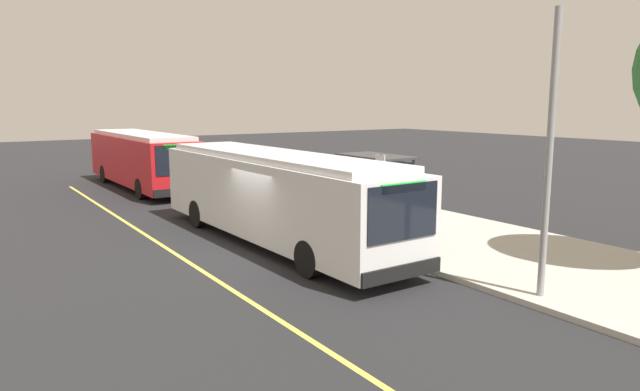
% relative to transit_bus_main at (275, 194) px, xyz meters
% --- Properties ---
extents(ground_plane, '(120.00, 120.00, 0.00)m').
position_rel_transit_bus_main_xyz_m(ground_plane, '(0.86, -1.01, -1.62)').
color(ground_plane, '#232326').
extents(sidewalk_curb, '(44.00, 6.40, 0.15)m').
position_rel_transit_bus_main_xyz_m(sidewalk_curb, '(0.86, 4.99, -1.54)').
color(sidewalk_curb, '#B7B2A8').
rests_on(sidewalk_curb, ground_plane).
extents(lane_stripe_center, '(36.00, 0.14, 0.01)m').
position_rel_transit_bus_main_xyz_m(lane_stripe_center, '(0.86, -3.21, -1.61)').
color(lane_stripe_center, '#E0D64C').
rests_on(lane_stripe_center, ground_plane).
extents(transit_bus_main, '(12.20, 2.78, 2.95)m').
position_rel_transit_bus_main_xyz_m(transit_bus_main, '(0.00, 0.00, 0.00)').
color(transit_bus_main, white).
rests_on(transit_bus_main, ground_plane).
extents(transit_bus_second, '(11.22, 2.70, 2.95)m').
position_rel_transit_bus_main_xyz_m(transit_bus_second, '(-14.35, -0.05, -0.00)').
color(transit_bus_second, red).
rests_on(transit_bus_second, ground_plane).
extents(bus_shelter, '(2.90, 1.60, 2.48)m').
position_rel_transit_bus_main_xyz_m(bus_shelter, '(-0.41, 4.52, 0.30)').
color(bus_shelter, '#333338').
rests_on(bus_shelter, sidewalk_curb).
extents(waiting_bench, '(1.60, 0.48, 0.95)m').
position_rel_transit_bus_main_xyz_m(waiting_bench, '(-0.02, 4.46, -0.99)').
color(waiting_bench, brown).
rests_on(waiting_bench, sidewalk_curb).
extents(route_sign_post, '(0.44, 0.08, 2.80)m').
position_rel_transit_bus_main_xyz_m(route_sign_post, '(2.29, 2.49, 0.34)').
color(route_sign_post, '#333338').
rests_on(route_sign_post, sidewalk_curb).
extents(pedestrian_commuter, '(0.24, 0.40, 1.69)m').
position_rel_transit_bus_main_xyz_m(pedestrian_commuter, '(-0.82, 2.65, -0.50)').
color(pedestrian_commuter, '#282D47').
rests_on(pedestrian_commuter, sidewalk_curb).
extents(utility_pole, '(0.16, 0.16, 6.40)m').
position_rel_transit_bus_main_xyz_m(utility_pole, '(8.25, 2.35, 1.73)').
color(utility_pole, gray).
rests_on(utility_pole, sidewalk_curb).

